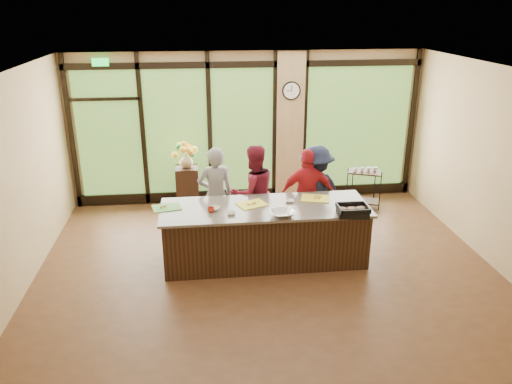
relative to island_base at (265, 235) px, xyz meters
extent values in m
plane|color=#4D2F1B|center=(0.00, -0.30, -0.44)|extent=(7.00, 7.00, 0.00)
plane|color=silver|center=(0.00, -0.30, 2.56)|extent=(7.00, 7.00, 0.00)
plane|color=tan|center=(0.00, 2.70, 1.06)|extent=(7.00, 0.00, 7.00)
plane|color=tan|center=(-3.50, -0.30, 1.06)|extent=(0.00, 6.00, 6.00)
plane|color=tan|center=(3.50, -0.30, 1.06)|extent=(0.00, 6.00, 6.00)
cube|color=tan|center=(0.85, 2.64, 1.06)|extent=(0.55, 0.12, 3.00)
cube|color=black|center=(0.00, 2.65, 2.31)|extent=(6.90, 0.08, 0.12)
cube|color=black|center=(0.00, 2.65, -0.32)|extent=(6.90, 0.08, 0.20)
cube|color=#19D83F|center=(-2.70, 2.60, 2.39)|extent=(0.30, 0.04, 0.14)
cube|color=#2D6924|center=(-2.70, 2.67, 1.01)|extent=(1.20, 0.02, 2.50)
cube|color=#2D6924|center=(-1.40, 2.67, 1.01)|extent=(1.20, 0.02, 2.50)
cube|color=#2D6924|center=(-0.10, 2.67, 1.01)|extent=(1.20, 0.02, 2.50)
cube|color=#2D6924|center=(2.25, 2.67, 1.01)|extent=(2.10, 0.02, 2.50)
cube|color=black|center=(-3.40, 2.65, 1.06)|extent=(0.08, 0.08, 3.00)
cube|color=black|center=(-2.05, 2.65, 1.06)|extent=(0.08, 0.08, 3.00)
cube|color=black|center=(-0.75, 2.65, 1.06)|extent=(0.08, 0.08, 3.00)
cube|color=black|center=(0.55, 2.65, 1.06)|extent=(0.08, 0.08, 3.00)
cube|color=black|center=(1.15, 2.65, 1.06)|extent=(0.08, 0.08, 3.00)
cube|color=black|center=(3.40, 2.65, 1.06)|extent=(0.08, 0.08, 3.00)
cube|color=black|center=(0.00, 0.00, 0.00)|extent=(3.10, 1.00, 0.88)
cube|color=slate|center=(0.00, 0.00, 0.46)|extent=(3.20, 1.10, 0.04)
cylinder|color=black|center=(0.85, 2.57, 1.81)|extent=(0.36, 0.04, 0.36)
cylinder|color=white|center=(0.85, 2.55, 1.81)|extent=(0.31, 0.01, 0.31)
cube|color=black|center=(0.85, 2.55, 1.86)|extent=(0.01, 0.00, 0.11)
cube|color=black|center=(0.80, 2.55, 1.81)|extent=(0.09, 0.00, 0.01)
imported|color=gray|center=(-0.73, 0.83, 0.39)|extent=(0.65, 0.47, 1.65)
imported|color=maroon|center=(-0.09, 0.81, 0.40)|extent=(0.97, 0.85, 1.67)
imported|color=red|center=(0.82, 0.71, 0.36)|extent=(0.95, 0.43, 1.60)
imported|color=#191F39|center=(1.00, 0.86, 0.36)|extent=(1.20, 0.98, 1.61)
cube|color=black|center=(1.24, -0.47, 0.52)|extent=(0.48, 0.40, 0.08)
imported|color=silver|center=(0.21, -0.40, 0.52)|extent=(0.40, 0.40, 0.09)
cube|color=#4C9B38|center=(-1.50, 0.12, 0.49)|extent=(0.48, 0.40, 0.01)
cube|color=yellow|center=(-0.19, 0.10, 0.49)|extent=(0.52, 0.46, 0.01)
cube|color=yellow|center=(0.84, 0.24, 0.49)|extent=(0.52, 0.44, 0.01)
imported|color=white|center=(-0.78, -0.05, 0.51)|extent=(0.19, 0.19, 0.05)
imported|color=white|center=(-0.54, -0.24, 0.50)|extent=(0.14, 0.14, 0.04)
imported|color=white|center=(0.41, 0.14, 0.50)|extent=(0.15, 0.15, 0.03)
imported|color=red|center=(-0.83, -0.12, 0.52)|extent=(0.10, 0.10, 0.08)
cube|color=black|center=(-1.23, 2.25, 0.00)|extent=(0.44, 0.44, 0.87)
imported|color=#947A50|center=(-1.23, 2.25, 0.57)|extent=(0.32, 0.32, 0.27)
cube|color=black|center=(2.22, 1.90, -0.28)|extent=(0.71, 0.57, 0.03)
cube|color=black|center=(2.22, 1.90, 0.32)|extent=(0.71, 0.57, 0.03)
cylinder|color=black|center=(1.93, 1.74, -0.04)|extent=(0.02, 0.02, 0.80)
cylinder|color=black|center=(2.50, 1.74, -0.04)|extent=(0.02, 0.02, 0.80)
cylinder|color=black|center=(1.93, 2.06, -0.04)|extent=(0.02, 0.02, 0.80)
cylinder|color=black|center=(2.50, 2.06, -0.04)|extent=(0.02, 0.02, 0.80)
imported|color=silver|center=(2.02, 1.90, 0.37)|extent=(0.12, 0.12, 0.08)
imported|color=silver|center=(2.16, 1.90, 0.37)|extent=(0.12, 0.12, 0.08)
imported|color=silver|center=(2.29, 1.90, 0.37)|extent=(0.12, 0.12, 0.08)
imported|color=silver|center=(2.41, 1.90, 0.37)|extent=(0.12, 0.12, 0.08)
camera|label=1|loc=(-0.96, -7.00, 3.42)|focal=35.00mm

